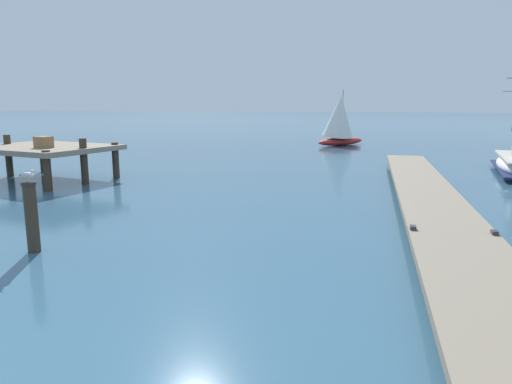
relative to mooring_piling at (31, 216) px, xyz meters
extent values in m
cube|color=gray|center=(7.96, 7.26, -0.42)|extent=(3.82, 22.07, 0.16)
cylinder|color=#3D3023|center=(8.46, 1.79, -0.64)|extent=(0.36, 0.36, 0.29)
cylinder|color=#3D3023|center=(7.96, 7.26, -0.64)|extent=(0.36, 0.36, 0.29)
cylinder|color=#3D3023|center=(7.45, 12.74, -0.64)|extent=(0.36, 0.36, 0.29)
cylinder|color=#3D3023|center=(6.94, 18.22, -0.64)|extent=(0.36, 0.36, 0.29)
cube|color=#333338|center=(7.57, 2.81, -0.30)|extent=(0.14, 0.21, 0.08)
cube|color=#333338|center=(9.16, 2.96, -0.30)|extent=(0.14, 0.21, 0.08)
cube|color=gray|center=(-6.95, 7.73, 0.53)|extent=(5.72, 4.69, 0.20)
cylinder|color=#3D3023|center=(-4.96, 5.74, -0.05)|extent=(0.28, 0.28, 1.48)
cylinder|color=#3D3023|center=(-8.94, 9.73, 0.02)|extent=(0.28, 0.28, 1.62)
cylinder|color=#3D3023|center=(-4.52, 9.16, -0.03)|extent=(0.28, 0.28, 1.52)
cylinder|color=#3D3023|center=(-9.16, 8.02, 0.12)|extent=(0.28, 0.28, 1.81)
cylinder|color=#3D3023|center=(-4.74, 7.45, 0.11)|extent=(0.28, 0.28, 1.79)
cube|color=olive|center=(-6.25, 7.03, 0.85)|extent=(0.66, 0.55, 0.44)
cylinder|color=#3D3023|center=(0.00, 0.00, -0.04)|extent=(0.26, 0.26, 1.51)
cylinder|color=#28282D|center=(0.00, 0.00, 0.69)|extent=(0.30, 0.30, 0.06)
cylinder|color=gold|center=(0.00, 0.02, 0.75)|extent=(0.01, 0.01, 0.07)
cylinder|color=gold|center=(0.00, -0.02, 0.75)|extent=(0.01, 0.01, 0.07)
ellipsoid|color=white|center=(0.00, 0.00, 0.86)|extent=(0.29, 0.14, 0.13)
ellipsoid|color=silver|center=(-0.02, 0.05, 0.87)|extent=(0.24, 0.05, 0.09)
ellipsoid|color=#383838|center=(-0.13, 0.04, 0.86)|extent=(0.07, 0.03, 0.04)
ellipsoid|color=silver|center=(-0.02, -0.06, 0.87)|extent=(0.24, 0.05, 0.09)
ellipsoid|color=#383838|center=(-0.13, -0.06, 0.86)|extent=(0.07, 0.03, 0.04)
cone|color=white|center=(-0.15, -0.01, 0.86)|extent=(0.08, 0.08, 0.07)
sphere|color=white|center=(0.11, 0.01, 0.94)|extent=(0.08, 0.08, 0.08)
cone|color=gold|center=(0.16, 0.01, 0.94)|extent=(0.05, 0.03, 0.02)
ellipsoid|color=#AD2823|center=(1.94, 28.61, -0.49)|extent=(3.53, 4.50, 0.60)
cylinder|color=#B2ADA3|center=(2.00, 28.69, 1.61)|extent=(0.08, 0.08, 3.60)
cone|color=silver|center=(1.80, 28.40, 1.43)|extent=(3.51, 3.42, 3.29)
camera|label=1|loc=(7.55, -7.38, 2.28)|focal=32.59mm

